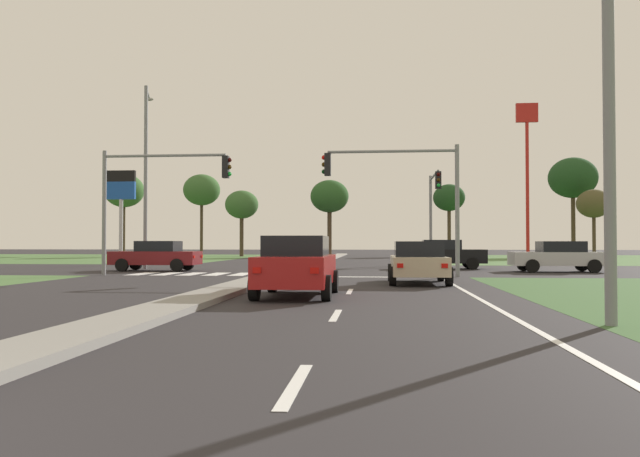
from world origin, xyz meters
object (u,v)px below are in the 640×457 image
traffic_signal_near_right (405,184)px  treeline_sixth (594,204)px  treeline_second (202,190)px  treeline_fourth (330,197)px  car_beige_near (418,262)px  treeline_seventh (573,178)px  fastfood_pole_sign (527,147)px  traffic_signal_far_right (433,201)px  pedestrian_at_median (319,245)px  car_black_fifth (444,254)px  traffic_signal_near_left (152,187)px  car_maroon_third (156,256)px  fuel_price_totem (121,196)px  car_red_fourth (297,266)px  car_silver_sixth (558,256)px  car_white_second (306,250)px  street_lamp_near (606,45)px  street_lamp_second (146,167)px  treeline_near (124,191)px  treeline_third (242,205)px  treeline_fifth (449,198)px

traffic_signal_near_right → treeline_sixth: bearing=62.2°
treeline_second → treeline_fourth: (14.28, -0.93, -0.90)m
car_beige_near → treeline_seventh: size_ratio=0.41×
fastfood_pole_sign → treeline_sixth: fastfood_pole_sign is taller
traffic_signal_far_right → pedestrian_at_median: (-7.42, 6.69, -2.67)m
car_black_fifth → traffic_signal_near_left: (-13.33, -8.32, 3.02)m
car_beige_near → treeline_second: size_ratio=0.47×
car_maroon_third → fuel_price_totem: (-4.79, 6.92, 3.57)m
treeline_fourth → car_red_fourth: bearing=-86.6°
traffic_signal_near_right → car_beige_near: bearing=-86.6°
car_silver_sixth → treeline_second: treeline_second is taller
car_beige_near → car_white_second: bearing=102.6°
street_lamp_near → car_black_fifth: bearing=90.7°
street_lamp_second → treeline_sixth: 46.80m
car_white_second → fuel_price_totem: fuel_price_totem is taller
car_red_fourth → treeline_fourth: (-3.03, 50.50, 5.54)m
treeline_second → treeline_sixth: treeline_second is taller
car_beige_near → traffic_signal_far_right: bearing=83.1°
fuel_price_totem → treeline_near: treeline_near is taller
car_red_fourth → traffic_signal_near_left: bearing=127.5°
car_red_fourth → treeline_third: 50.24m
treeline_second → fastfood_pole_sign: bearing=-23.6°
treeline_sixth → car_white_second: bearing=-166.5°
treeline_near → treeline_fourth: bearing=-2.0°
car_red_fourth → treeline_sixth: bearing=64.0°
car_beige_near → fuel_price_totem: bearing=137.8°
street_lamp_second → treeline_near: (-15.64, 34.52, 1.68)m
car_silver_sixth → treeline_seventh: 40.10m
fastfood_pole_sign → treeline_sixth: (9.08, 11.22, -4.16)m
traffic_signal_near_right → street_lamp_near: street_lamp_near is taller
traffic_signal_near_right → treeline_fourth: bearing=98.8°
treeline_sixth → pedestrian_at_median: bearing=-141.0°
fastfood_pole_sign → treeline_sixth: bearing=51.0°
car_red_fourth → street_lamp_near: street_lamp_near is taller
car_silver_sixth → car_red_fourth: bearing=144.1°
pedestrian_at_median → treeline_third: treeline_third is taller
car_maroon_third → fastfood_pole_sign: 34.18m
traffic_signal_near_right → treeline_second: (-20.59, 41.48, 3.38)m
car_maroon_third → fastfood_pole_sign: (23.69, 23.05, 8.71)m
traffic_signal_near_left → treeline_seventh: 52.57m
car_red_fourth → treeline_fifth: size_ratio=0.53×
treeline_fifth → car_maroon_third: bearing=-116.2°
street_lamp_near → treeline_second: bearing=112.3°
car_white_second → traffic_signal_near_left: traffic_signal_near_left is taller
traffic_signal_far_right → fuel_price_totem: 19.27m
pedestrian_at_median → car_white_second: bearing=-46.8°
car_red_fourth → traffic_signal_far_right: traffic_signal_far_right is taller
car_maroon_third → fuel_price_totem: 9.15m
fastfood_pole_sign → fuel_price_totem: fastfood_pole_sign is taller
treeline_fourth → treeline_seventh: size_ratio=0.77×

